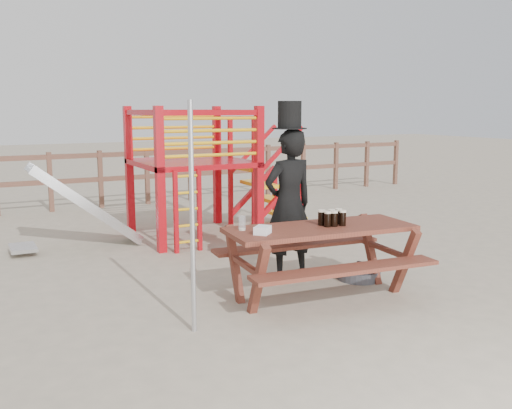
{
  "coord_description": "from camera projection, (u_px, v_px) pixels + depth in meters",
  "views": [
    {
      "loc": [
        -3.16,
        -4.94,
        2.07
      ],
      "look_at": [
        -0.11,
        0.8,
        0.96
      ],
      "focal_mm": 40.0,
      "sensor_mm": 36.0,
      "label": 1
    }
  ],
  "objects": [
    {
      "name": "picnic_table",
      "position": [
        320.0,
        253.0,
        6.24
      ],
      "size": [
        2.18,
        1.61,
        0.8
      ],
      "rotation": [
        0.0,
        0.0,
        -0.1
      ],
      "color": "brown",
      "rests_on": "ground"
    },
    {
      "name": "playground_fort",
      "position": [
        188.0,
        171.0,
        9.11
      ],
      "size": [
        4.71,
        1.84,
        2.1
      ],
      "color": "#B50C14",
      "rests_on": "ground"
    },
    {
      "name": "empty_glasses",
      "position": [
        242.0,
        224.0,
        5.99
      ],
      "size": [
        0.08,
        0.08,
        0.15
      ],
      "color": "silver",
      "rests_on": "picnic_table"
    },
    {
      "name": "ground",
      "position": [
        300.0,
        303.0,
        6.11
      ],
      "size": [
        60.0,
        60.0,
        0.0
      ],
      "primitive_type": "plane",
      "color": "tan",
      "rests_on": "ground"
    },
    {
      "name": "parasol_base",
      "position": [
        359.0,
        274.0,
        6.96
      ],
      "size": [
        0.52,
        0.52,
        0.22
      ],
      "color": "#38383D",
      "rests_on": "ground"
    },
    {
      "name": "paper_bag",
      "position": [
        263.0,
        230.0,
        5.82
      ],
      "size": [
        0.23,
        0.23,
        0.08
      ],
      "primitive_type": "cube",
      "rotation": [
        0.0,
        0.0,
        0.75
      ],
      "color": "white",
      "rests_on": "picnic_table"
    },
    {
      "name": "back_fence",
      "position": [
        124.0,
        172.0,
        12.09
      ],
      "size": [
        15.09,
        0.09,
        1.2
      ],
      "color": "brown",
      "rests_on": "ground"
    },
    {
      "name": "stout_pints",
      "position": [
        333.0,
        218.0,
        6.23
      ],
      "size": [
        0.29,
        0.2,
        0.17
      ],
      "color": "black",
      "rests_on": "picnic_table"
    },
    {
      "name": "metal_pole",
      "position": [
        192.0,
        219.0,
        5.17
      ],
      "size": [
        0.05,
        0.05,
        2.14
      ],
      "primitive_type": "cylinder",
      "color": "#B2B2B7",
      "rests_on": "ground"
    },
    {
      "name": "man_with_hat",
      "position": [
        289.0,
        200.0,
        6.89
      ],
      "size": [
        0.69,
        0.47,
        2.15
      ],
      "rotation": [
        0.0,
        0.0,
        3.19
      ],
      "color": "black",
      "rests_on": "ground"
    }
  ]
}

